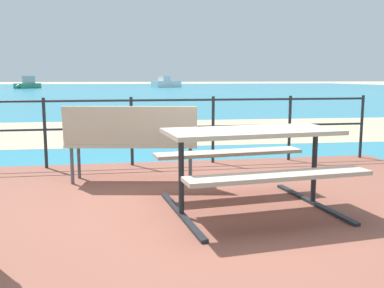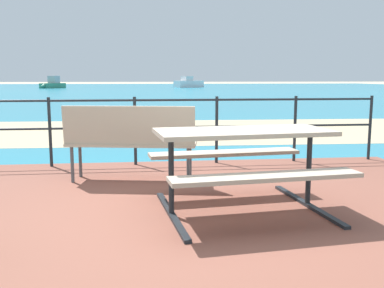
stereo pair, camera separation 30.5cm
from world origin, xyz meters
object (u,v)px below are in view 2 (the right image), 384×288
at_px(picnic_table, 243,150).
at_px(park_bench, 130,136).
at_px(boat_mid, 53,84).
at_px(boat_far, 189,83).

xyz_separation_m(picnic_table, park_bench, (-1.07, 1.27, -0.03)).
xyz_separation_m(park_bench, boat_mid, (-10.57, 49.19, -0.14)).
height_order(picnic_table, park_bench, park_bench).
xyz_separation_m(park_bench, boat_far, (6.15, 50.93, -0.08)).
height_order(picnic_table, boat_far, boat_far).
relative_size(picnic_table, park_bench, 1.09).
height_order(park_bench, boat_mid, boat_mid).
bearing_deg(boat_far, picnic_table, -128.51).
bearing_deg(boat_far, park_bench, -129.83).
distance_m(park_bench, boat_far, 51.30).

